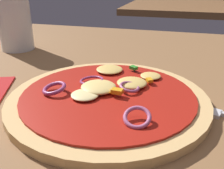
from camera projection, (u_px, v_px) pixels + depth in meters
dining_table at (99, 110)px, 0.38m from camera, size 1.19×1.03×0.03m
pizza at (108, 97)px, 0.36m from camera, size 0.28×0.28×0.03m
beer_glass at (15, 22)px, 0.59m from camera, size 0.08×0.08×0.14m
background_table at (196, 7)px, 1.52m from camera, size 0.81×0.68×0.03m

